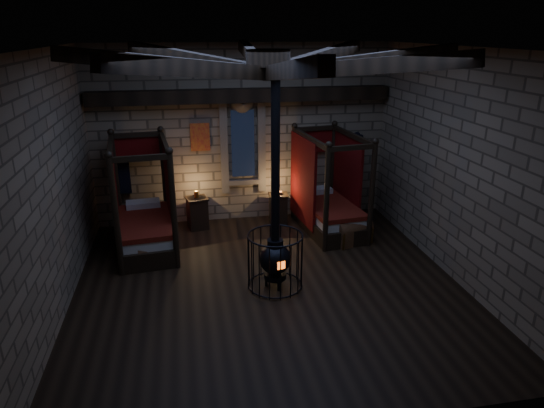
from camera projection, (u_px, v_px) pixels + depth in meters
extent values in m
cube|color=black|center=(269.00, 285.00, 8.98)|extent=(7.00, 7.00, 0.01)
cube|color=#847054|center=(242.00, 135.00, 11.49)|extent=(7.00, 0.02, 4.20)
cube|color=#847054|center=(328.00, 272.00, 5.03)|extent=(7.00, 0.02, 4.20)
cube|color=#847054|center=(51.00, 189.00, 7.66)|extent=(0.02, 7.00, 4.20)
cube|color=#847054|center=(456.00, 167.00, 8.86)|extent=(0.02, 7.00, 4.20)
cube|color=black|center=(268.00, 48.00, 7.54)|extent=(7.00, 7.00, 0.01)
cube|color=black|center=(243.00, 95.00, 11.00)|extent=(6.86, 0.35, 0.30)
cylinder|color=black|center=(268.00, 58.00, 7.59)|extent=(0.70, 0.70, 0.25)
cube|color=black|center=(243.00, 144.00, 11.52)|extent=(0.55, 0.04, 1.60)
cube|color=maroon|center=(200.00, 137.00, 11.29)|extent=(0.45, 0.03, 0.65)
cube|color=black|center=(123.00, 169.00, 11.09)|extent=(0.30, 0.10, 1.15)
cube|color=black|center=(355.00, 158.00, 12.05)|extent=(0.30, 0.10, 1.15)
cube|color=black|center=(147.00, 241.00, 10.41)|extent=(1.36, 2.31, 0.38)
cube|color=beige|center=(146.00, 228.00, 10.31)|extent=(1.22, 2.13, 0.23)
cube|color=maroon|center=(145.00, 221.00, 10.26)|extent=(1.29, 2.18, 0.11)
cube|color=beige|center=(143.00, 204.00, 10.95)|extent=(0.78, 0.44, 0.15)
cube|color=#610A08|center=(138.00, 149.00, 10.79)|extent=(1.16, 0.17, 0.58)
cylinder|color=black|center=(116.00, 218.00, 8.98)|extent=(0.12, 0.12, 2.33)
cylinder|color=black|center=(117.00, 185.00, 10.89)|extent=(0.12, 0.12, 2.33)
cylinder|color=black|center=(174.00, 213.00, 9.27)|extent=(0.12, 0.12, 2.33)
cylinder|color=black|center=(165.00, 181.00, 11.17)|extent=(0.12, 0.12, 2.33)
cube|color=#610A08|center=(115.00, 193.00, 10.20)|extent=(0.23, 1.59, 2.07)
cube|color=#610A08|center=(169.00, 188.00, 10.50)|extent=(0.23, 1.59, 2.07)
cube|color=black|center=(328.00, 223.00, 11.39)|extent=(1.34, 2.25, 0.37)
cube|color=beige|center=(329.00, 211.00, 11.29)|extent=(1.20, 2.08, 0.23)
cube|color=maroon|center=(329.00, 205.00, 11.24)|extent=(1.26, 2.12, 0.10)
cube|color=beige|center=(317.00, 191.00, 11.91)|extent=(0.76, 0.44, 0.14)
cube|color=#610A08|center=(314.00, 141.00, 11.76)|extent=(1.14, 0.17, 0.57)
cylinder|color=black|center=(327.00, 201.00, 10.00)|extent=(0.11, 0.11, 2.27)
cylinder|color=black|center=(294.00, 174.00, 11.86)|extent=(0.11, 0.11, 2.27)
cylinder|color=black|center=(372.00, 196.00, 10.28)|extent=(0.11, 0.11, 2.27)
cylinder|color=black|center=(333.00, 170.00, 12.13)|extent=(0.11, 0.11, 2.27)
cube|color=#610A08|center=(303.00, 180.00, 11.18)|extent=(0.23, 1.55, 2.01)
cube|color=#610A08|center=(346.00, 176.00, 11.47)|extent=(0.23, 1.55, 2.01)
cube|color=brown|center=(156.00, 256.00, 9.76)|extent=(0.85, 0.64, 0.31)
cylinder|color=brown|center=(155.00, 249.00, 9.71)|extent=(0.85, 0.64, 0.46)
cube|color=olive|center=(139.00, 260.00, 9.62)|extent=(0.17, 0.47, 0.33)
cube|color=olive|center=(173.00, 253.00, 9.90)|extent=(0.17, 0.47, 0.33)
cube|color=brown|center=(351.00, 235.00, 10.73)|extent=(0.94, 0.72, 0.34)
cylinder|color=brown|center=(352.00, 228.00, 10.67)|extent=(0.94, 0.72, 0.50)
cube|color=olive|center=(337.00, 238.00, 10.56)|extent=(0.20, 0.52, 0.36)
cube|color=olive|center=(365.00, 232.00, 10.89)|extent=(0.20, 0.52, 0.36)
cube|color=black|center=(198.00, 214.00, 11.44)|extent=(0.51, 0.49, 0.72)
cube|color=black|center=(197.00, 199.00, 11.31)|extent=(0.56, 0.54, 0.04)
cylinder|color=olive|center=(196.00, 194.00, 11.27)|extent=(0.10, 0.10, 0.17)
cube|color=black|center=(278.00, 209.00, 11.78)|extent=(0.45, 0.43, 0.69)
cube|color=black|center=(278.00, 195.00, 11.65)|extent=(0.49, 0.47, 0.04)
cube|color=brown|center=(278.00, 193.00, 11.63)|extent=(0.19, 0.14, 0.05)
cylinder|color=black|center=(275.00, 275.00, 8.87)|extent=(0.41, 0.41, 0.10)
sphere|color=black|center=(275.00, 259.00, 8.75)|extent=(0.57, 0.57, 0.57)
cylinder|color=black|center=(275.00, 243.00, 8.65)|extent=(0.29, 0.29, 0.14)
cube|color=#FF5914|center=(281.00, 265.00, 8.51)|extent=(0.14, 0.05, 0.14)
cylinder|color=black|center=(275.00, 155.00, 8.10)|extent=(0.15, 0.15, 3.13)
torus|color=black|center=(275.00, 284.00, 8.93)|extent=(1.01, 1.01, 0.03)
torus|color=black|center=(275.00, 236.00, 8.60)|extent=(1.01, 1.01, 0.03)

